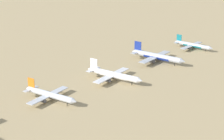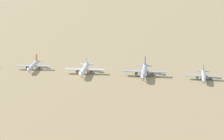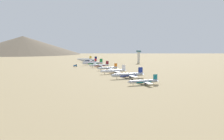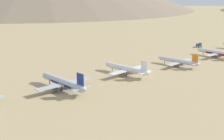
% 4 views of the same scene
% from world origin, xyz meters
% --- Properties ---
extents(parked_jet_5, '(31.66, 25.92, 9.17)m').
position_xyz_m(parked_jet_5, '(-1.61, 43.75, 3.09)').
color(parked_jet_5, silver).
rests_on(parked_jet_5, ground).
extents(parked_jet_6, '(35.57, 29.08, 10.28)m').
position_xyz_m(parked_jet_6, '(1.79, 84.43, 3.42)').
color(parked_jet_6, white).
rests_on(parked_jet_6, ground).
extents(parked_jet_7, '(38.30, 31.22, 11.04)m').
position_xyz_m(parked_jet_7, '(-1.43, 127.28, 3.67)').
color(parked_jet_7, '#B2B7C1').
rests_on(parked_jet_7, ground).
extents(parked_jet_8, '(29.93, 24.30, 8.63)m').
position_xyz_m(parked_jet_8, '(-1.22, 168.25, 2.87)').
color(parked_jet_8, '#B2B7C1').
rests_on(parked_jet_8, ground).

